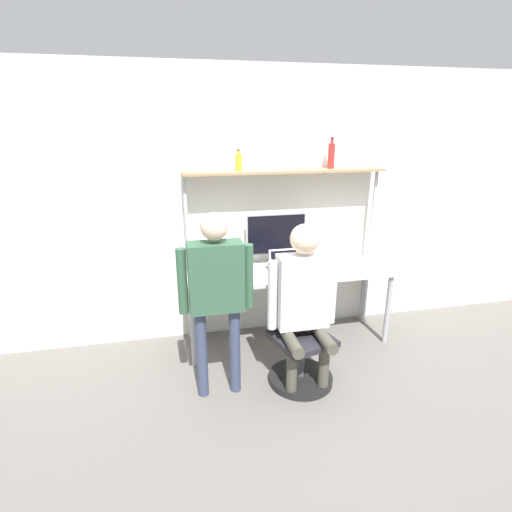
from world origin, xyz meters
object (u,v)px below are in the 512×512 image
cell_phone (312,273)px  bottle_red (331,155)px  laptop (285,267)px  bottle_amber (239,162)px  person_seated (304,294)px  person_standing (216,285)px  monitor (276,236)px  office_chair (299,352)px

cell_phone → bottle_red: 1.16m
laptop → bottle_amber: size_ratio=1.52×
cell_phone → person_seated: 0.65m
bottle_amber → cell_phone: bearing=-26.4°
bottle_amber → person_seated: bearing=-67.7°
laptop → cell_phone: size_ratio=1.97×
person_standing → monitor: bearing=51.4°
cell_phone → bottle_red: bottle_red is taller
office_chair → bottle_amber: size_ratio=4.63×
monitor → person_standing: bearing=-128.6°
office_chair → person_standing: 1.00m
person_seated → person_standing: person_standing is taller
cell_phone → office_chair: 0.80m
monitor → bottle_amber: size_ratio=3.14×
monitor → cell_phone: 0.52m
monitor → laptop: monitor is taller
laptop → office_chair: 0.83m
office_chair → bottle_amber: 1.81m
monitor → person_standing: person_standing is taller
bottle_amber → person_standing: bearing=-111.2°
person_standing → person_seated: bearing=-0.7°
person_seated → laptop: bearing=87.4°
monitor → bottle_red: size_ratio=2.05×
cell_phone → bottle_amber: (-0.65, 0.32, 1.04)m
monitor → laptop: 0.36m
office_chair → person_standing: (-0.70, -0.03, 0.71)m
person_seated → bottle_amber: bottle_amber is taller
laptop → bottle_red: bottle_red is taller
bottle_red → person_seated: bearing=-121.3°
laptop → person_seated: (-0.03, -0.65, -0.00)m
monitor → cell_phone: monitor is taller
bottle_red → laptop: bearing=-153.8°
cell_phone → monitor: bearing=129.0°
monitor → office_chair: monitor is taller
cell_phone → laptop: bearing=165.0°
person_seated → person_standing: bearing=179.3°
bottle_red → bottle_amber: bearing=-180.0°
office_chair → laptop: bearing=86.2°
laptop → bottle_red: bearing=26.2°
cell_phone → office_chair: bearing=-118.3°
laptop → bottle_red: (0.52, 0.25, 1.03)m
cell_phone → office_chair: office_chair is taller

